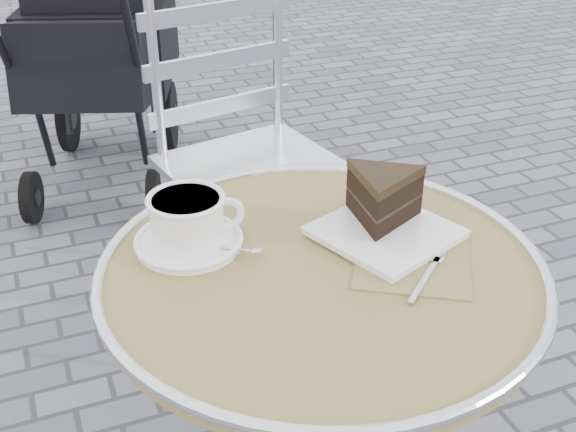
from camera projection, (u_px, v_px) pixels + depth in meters
name	position (u px, v px, depth m)	size (l,w,h in m)	color
cafe_table	(320.00, 346.00, 1.23)	(0.72, 0.72, 0.74)	silver
cappuccino_set	(189.00, 224.00, 1.18)	(0.18, 0.18, 0.09)	white
cake_plate_set	(384.00, 205.00, 1.22)	(0.26, 0.34, 0.11)	olive
bistro_chair	(236.00, 123.00, 1.97)	(0.52, 0.52, 0.98)	silver
baby_stroller	(98.00, 58.00, 2.81)	(0.81, 1.17, 1.11)	black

